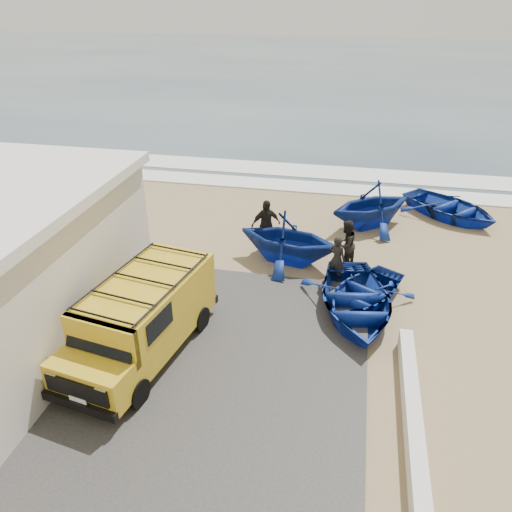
{
  "coord_description": "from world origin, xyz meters",
  "views": [
    {
      "loc": [
        3.18,
        -11.79,
        8.9
      ],
      "look_at": [
        0.29,
        2.16,
        1.2
      ],
      "focal_mm": 35.0,
      "sensor_mm": 36.0,
      "label": 1
    }
  ],
  "objects_px": {
    "boat_far_right": "(450,208)",
    "fisherman_front": "(337,259)",
    "boat_near_right": "(363,292)",
    "boat_far_left": "(371,204)",
    "boat_near_left": "(355,301)",
    "fisherman_middle": "(346,244)",
    "parapet": "(412,417)",
    "van": "(143,316)",
    "fisherman_back": "(266,225)",
    "boat_mid_left": "(288,238)"
  },
  "relations": [
    {
      "from": "boat_far_right",
      "to": "fisherman_front",
      "type": "relative_size",
      "value": 2.55
    },
    {
      "from": "boat_near_right",
      "to": "boat_far_left",
      "type": "xyz_separation_m",
      "value": [
        0.16,
        5.92,
        0.63
      ]
    },
    {
      "from": "boat_near_left",
      "to": "fisherman_middle",
      "type": "relative_size",
      "value": 2.52
    },
    {
      "from": "parapet",
      "to": "boat_near_right",
      "type": "xyz_separation_m",
      "value": [
        -1.2,
        5.0,
        0.09
      ]
    },
    {
      "from": "van",
      "to": "boat_near_right",
      "type": "height_order",
      "value": "van"
    },
    {
      "from": "boat_near_left",
      "to": "fisherman_front",
      "type": "distance_m",
      "value": 2.01
    },
    {
      "from": "boat_far_left",
      "to": "boat_near_left",
      "type": "bearing_deg",
      "value": -41.09
    },
    {
      "from": "boat_near_left",
      "to": "boat_far_left",
      "type": "relative_size",
      "value": 1.2
    },
    {
      "from": "boat_far_left",
      "to": "fisherman_back",
      "type": "relative_size",
      "value": 1.88
    },
    {
      "from": "boat_far_left",
      "to": "fisherman_front",
      "type": "relative_size",
      "value": 2.22
    },
    {
      "from": "parapet",
      "to": "van",
      "type": "bearing_deg",
      "value": 169.65
    },
    {
      "from": "van",
      "to": "fisherman_middle",
      "type": "height_order",
      "value": "van"
    },
    {
      "from": "van",
      "to": "boat_far_right",
      "type": "distance_m",
      "value": 14.71
    },
    {
      "from": "fisherman_front",
      "to": "fisherman_back",
      "type": "distance_m",
      "value": 3.37
    },
    {
      "from": "van",
      "to": "fisherman_back",
      "type": "bearing_deg",
      "value": 82.94
    },
    {
      "from": "van",
      "to": "fisherman_back",
      "type": "distance_m",
      "value": 7.06
    },
    {
      "from": "parapet",
      "to": "van",
      "type": "distance_m",
      "value": 7.16
    },
    {
      "from": "fisherman_front",
      "to": "fisherman_middle",
      "type": "distance_m",
      "value": 1.08
    },
    {
      "from": "boat_near_right",
      "to": "boat_far_right",
      "type": "relative_size",
      "value": 0.81
    },
    {
      "from": "van",
      "to": "fisherman_front",
      "type": "distance_m",
      "value": 6.89
    },
    {
      "from": "parapet",
      "to": "boat_mid_left",
      "type": "distance_m",
      "value": 8.2
    },
    {
      "from": "parapet",
      "to": "fisherman_front",
      "type": "xyz_separation_m",
      "value": [
        -2.13,
        6.15,
        0.57
      ]
    },
    {
      "from": "boat_mid_left",
      "to": "fisherman_back",
      "type": "bearing_deg",
      "value": 61.37
    },
    {
      "from": "van",
      "to": "boat_far_right",
      "type": "xyz_separation_m",
      "value": [
        9.37,
        11.31,
        -0.74
      ]
    },
    {
      "from": "boat_far_left",
      "to": "fisherman_front",
      "type": "bearing_deg",
      "value": -50.64
    },
    {
      "from": "fisherman_middle",
      "to": "fisherman_back",
      "type": "distance_m",
      "value": 3.14
    },
    {
      "from": "fisherman_back",
      "to": "boat_near_right",
      "type": "bearing_deg",
      "value": -70.87
    },
    {
      "from": "parapet",
      "to": "boat_near_left",
      "type": "distance_m",
      "value": 4.54
    },
    {
      "from": "boat_near_left",
      "to": "boat_mid_left",
      "type": "bearing_deg",
      "value": 121.72
    },
    {
      "from": "parapet",
      "to": "fisherman_back",
      "type": "xyz_separation_m",
      "value": [
        -4.92,
        8.02,
        0.72
      ]
    },
    {
      "from": "fisherman_middle",
      "to": "fisherman_front",
      "type": "bearing_deg",
      "value": 16.79
    },
    {
      "from": "parapet",
      "to": "boat_far_left",
      "type": "xyz_separation_m",
      "value": [
        -1.03,
        10.92,
        0.71
      ]
    },
    {
      "from": "boat_far_right",
      "to": "fisherman_middle",
      "type": "distance_m",
      "value": 6.89
    },
    {
      "from": "boat_mid_left",
      "to": "fisherman_middle",
      "type": "distance_m",
      "value": 2.04
    },
    {
      "from": "boat_near_right",
      "to": "boat_mid_left",
      "type": "bearing_deg",
      "value": 172.47
    },
    {
      "from": "parapet",
      "to": "boat_near_right",
      "type": "height_order",
      "value": "boat_near_right"
    },
    {
      "from": "parapet",
      "to": "boat_far_left",
      "type": "relative_size",
      "value": 1.6
    },
    {
      "from": "van",
      "to": "boat_near_right",
      "type": "bearing_deg",
      "value": 42.7
    },
    {
      "from": "boat_far_right",
      "to": "fisherman_middle",
      "type": "xyz_separation_m",
      "value": [
        -4.28,
        -5.38,
        0.45
      ]
    },
    {
      "from": "boat_near_right",
      "to": "boat_mid_left",
      "type": "height_order",
      "value": "boat_mid_left"
    },
    {
      "from": "boat_far_right",
      "to": "fisherman_back",
      "type": "distance_m",
      "value": 8.63
    },
    {
      "from": "boat_near_right",
      "to": "fisherman_middle",
      "type": "height_order",
      "value": "fisherman_middle"
    },
    {
      "from": "boat_far_right",
      "to": "fisherman_front",
      "type": "bearing_deg",
      "value": -172.65
    },
    {
      "from": "fisherman_middle",
      "to": "boat_far_right",
      "type": "bearing_deg",
      "value": 171.02
    },
    {
      "from": "boat_near_right",
      "to": "fisherman_middle",
      "type": "bearing_deg",
      "value": 138.39
    },
    {
      "from": "boat_near_left",
      "to": "fisherman_front",
      "type": "height_order",
      "value": "fisherman_front"
    },
    {
      "from": "parapet",
      "to": "boat_mid_left",
      "type": "height_order",
      "value": "boat_mid_left"
    },
    {
      "from": "boat_far_left",
      "to": "fisherman_front",
      "type": "xyz_separation_m",
      "value": [
        -1.1,
        -4.76,
        -0.14
      ]
    },
    {
      "from": "boat_near_right",
      "to": "boat_mid_left",
      "type": "distance_m",
      "value": 3.54
    },
    {
      "from": "boat_near_left",
      "to": "parapet",
      "type": "bearing_deg",
      "value": -81.13
    }
  ]
}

